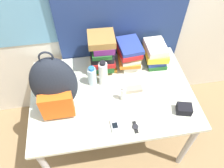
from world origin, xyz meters
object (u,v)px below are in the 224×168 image
object	(u,v)px
cell_phone	(115,126)
sunglasses_case	(133,89)
backpack	(55,87)
camera_pouch	(184,109)
sunscreen_bottle	(123,94)
water_bottle	(92,76)
book_stack_center	(129,54)
wristwatch	(135,127)
sports_bottle	(103,73)
book_stack_right	(155,53)
book_stack_left	(102,53)

from	to	relation	value
cell_phone	sunglasses_case	bearing A→B (deg)	56.19
backpack	sunglasses_case	world-z (taller)	backpack
cell_phone	camera_pouch	world-z (taller)	camera_pouch
sunscreen_bottle	water_bottle	bearing A→B (deg)	137.02
backpack	cell_phone	bearing A→B (deg)	-33.05
water_bottle	sunscreen_bottle	xyz separation A→B (m)	(0.22, -0.20, -0.02)
book_stack_center	water_bottle	world-z (taller)	book_stack_center
camera_pouch	wristwatch	distance (m)	0.40
camera_pouch	wristwatch	xyz separation A→B (m)	(-0.39, -0.07, -0.03)
backpack	camera_pouch	distance (m)	0.96
sunscreen_bottle	camera_pouch	size ratio (longest dim) A/B	1.14
backpack	sports_bottle	size ratio (longest dim) A/B	2.26
backpack	book_stack_center	xyz separation A→B (m)	(0.61, 0.36, -0.11)
sunglasses_case	water_bottle	bearing A→B (deg)	156.58
backpack	sports_bottle	xyz separation A→B (m)	(0.36, 0.17, -0.12)
cell_phone	book_stack_right	bearing A→B (deg)	52.69
sports_bottle	cell_phone	distance (m)	0.44
book_stack_left	backpack	bearing A→B (deg)	-135.92
sunscreen_bottle	camera_pouch	world-z (taller)	sunscreen_bottle
cell_phone	sunglasses_case	distance (m)	0.36
camera_pouch	sunglasses_case	bearing A→B (deg)	142.58
water_bottle	book_stack_right	bearing A→B (deg)	17.17
book_stack_right	water_bottle	bearing A→B (deg)	-162.83
book_stack_center	backpack	bearing A→B (deg)	-149.54
book_stack_right	camera_pouch	xyz separation A→B (m)	(0.07, -0.57, -0.07)
book_stack_right	sports_bottle	distance (m)	0.52
water_bottle	cell_phone	xyz separation A→B (m)	(0.11, -0.43, -0.08)
sunscreen_bottle	backpack	bearing A→B (deg)	178.01
camera_pouch	backpack	bearing A→B (deg)	167.36
book_stack_left	sunscreen_bottle	xyz separation A→B (m)	(0.11, -0.38, -0.10)
book_stack_left	camera_pouch	world-z (taller)	book_stack_left
water_bottle	sports_bottle	distance (m)	0.09
backpack	cell_phone	world-z (taller)	backpack
book_stack_right	wristwatch	xyz separation A→B (m)	(-0.32, -0.64, -0.09)
book_stack_center	sunglasses_case	xyz separation A→B (m)	(-0.03, -0.31, -0.10)
sports_bottle	camera_pouch	size ratio (longest dim) A/B	1.91
book_stack_center	sports_bottle	world-z (taller)	sports_bottle
cell_phone	camera_pouch	xyz separation A→B (m)	(0.53, 0.04, 0.02)
book_stack_left	cell_phone	size ratio (longest dim) A/B	3.34
sports_bottle	camera_pouch	distance (m)	0.68
sunglasses_case	wristwatch	size ratio (longest dim) A/B	1.55
sports_bottle	backpack	bearing A→B (deg)	-153.98
backpack	sunglasses_case	distance (m)	0.62
book_stack_right	water_bottle	size ratio (longest dim) A/B	1.58
backpack	sunscreen_bottle	xyz separation A→B (m)	(0.49, -0.02, -0.17)
book_stack_right	camera_pouch	world-z (taller)	book_stack_right
sports_bottle	sunglasses_case	xyz separation A→B (m)	(0.22, -0.13, -0.10)
backpack	book_stack_right	size ratio (longest dim) A/B	1.84
book_stack_left	book_stack_center	size ratio (longest dim) A/B	1.27
water_bottle	sunglasses_case	world-z (taller)	water_bottle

